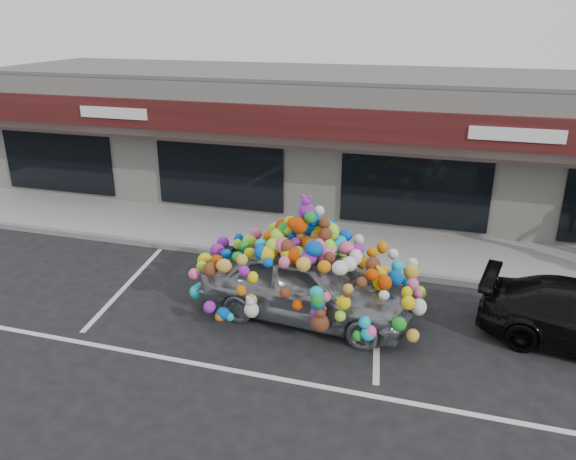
% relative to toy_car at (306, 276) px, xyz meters
% --- Properties ---
extents(ground, '(90.00, 90.00, 0.00)m').
position_rel_toy_car_xyz_m(ground, '(-1.30, -0.02, -0.95)').
color(ground, black).
rests_on(ground, ground).
extents(shop_building, '(24.00, 7.20, 4.31)m').
position_rel_toy_car_xyz_m(shop_building, '(-1.30, 8.42, 1.21)').
color(shop_building, beige).
rests_on(shop_building, ground).
extents(sidewalk, '(26.00, 3.00, 0.15)m').
position_rel_toy_car_xyz_m(sidewalk, '(-1.30, 3.98, -0.87)').
color(sidewalk, '#9A9A94').
rests_on(sidewalk, ground).
extents(kerb, '(26.00, 0.18, 0.16)m').
position_rel_toy_car_xyz_m(kerb, '(-1.30, 2.48, -0.87)').
color(kerb, slate).
rests_on(kerb, ground).
extents(parking_stripe_left, '(0.73, 4.37, 0.01)m').
position_rel_toy_car_xyz_m(parking_stripe_left, '(-4.50, 0.18, -0.95)').
color(parking_stripe_left, silver).
rests_on(parking_stripe_left, ground).
extents(parking_stripe_mid, '(0.73, 4.37, 0.01)m').
position_rel_toy_car_xyz_m(parking_stripe_mid, '(1.50, 0.18, -0.95)').
color(parking_stripe_mid, silver).
rests_on(parking_stripe_mid, ground).
extents(lane_line, '(14.00, 0.12, 0.01)m').
position_rel_toy_car_xyz_m(lane_line, '(0.70, -2.32, -0.95)').
color(lane_line, silver).
rests_on(lane_line, ground).
extents(toy_car, '(3.25, 4.97, 2.80)m').
position_rel_toy_car_xyz_m(toy_car, '(0.00, 0.00, 0.00)').
color(toy_car, '#A4A9AE').
rests_on(toy_car, ground).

